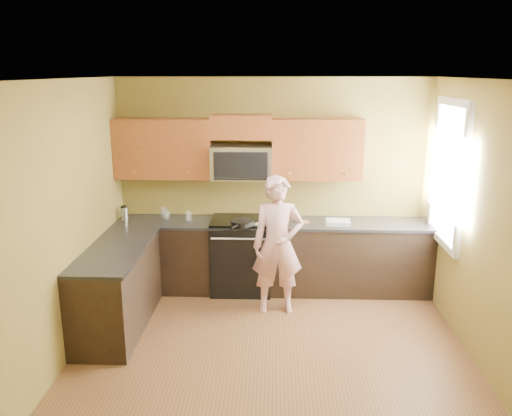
{
  "coord_description": "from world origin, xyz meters",
  "views": [
    {
      "loc": [
        0.02,
        -4.66,
        2.77
      ],
      "look_at": [
        -0.2,
        1.3,
        1.2
      ],
      "focal_mm": 36.63,
      "sensor_mm": 36.0,
      "label": 1
    }
  ],
  "objects_px": {
    "woman": "(278,245)",
    "frying_pan": "(242,225)",
    "stove": "(242,255)",
    "butter_tub": "(271,224)",
    "travel_mug": "(125,220)",
    "microwave": "(242,179)"
  },
  "relations": [
    {
      "from": "microwave",
      "to": "woman",
      "type": "height_order",
      "value": "microwave"
    },
    {
      "from": "woman",
      "to": "frying_pan",
      "type": "bearing_deg",
      "value": 137.0
    },
    {
      "from": "stove",
      "to": "frying_pan",
      "type": "relative_size",
      "value": 1.92
    },
    {
      "from": "butter_tub",
      "to": "stove",
      "type": "bearing_deg",
      "value": 164.59
    },
    {
      "from": "butter_tub",
      "to": "travel_mug",
      "type": "height_order",
      "value": "travel_mug"
    },
    {
      "from": "frying_pan",
      "to": "woman",
      "type": "bearing_deg",
      "value": -17.43
    },
    {
      "from": "microwave",
      "to": "butter_tub",
      "type": "height_order",
      "value": "microwave"
    },
    {
      "from": "stove",
      "to": "butter_tub",
      "type": "height_order",
      "value": "butter_tub"
    },
    {
      "from": "butter_tub",
      "to": "travel_mug",
      "type": "distance_m",
      "value": 1.88
    },
    {
      "from": "microwave",
      "to": "travel_mug",
      "type": "xyz_separation_m",
      "value": [
        -1.5,
        -0.1,
        -0.53
      ]
    },
    {
      "from": "travel_mug",
      "to": "butter_tub",
      "type": "bearing_deg",
      "value": -3.93
    },
    {
      "from": "microwave",
      "to": "frying_pan",
      "type": "distance_m",
      "value": 0.63
    },
    {
      "from": "woman",
      "to": "travel_mug",
      "type": "xyz_separation_m",
      "value": [
        -1.96,
        0.62,
        0.1
      ]
    },
    {
      "from": "stove",
      "to": "butter_tub",
      "type": "bearing_deg",
      "value": -15.41
    },
    {
      "from": "microwave",
      "to": "frying_pan",
      "type": "xyz_separation_m",
      "value": [
        0.03,
        -0.38,
        -0.5
      ]
    },
    {
      "from": "stove",
      "to": "travel_mug",
      "type": "relative_size",
      "value": 5.16
    },
    {
      "from": "frying_pan",
      "to": "butter_tub",
      "type": "relative_size",
      "value": 4.23
    },
    {
      "from": "stove",
      "to": "butter_tub",
      "type": "relative_size",
      "value": 8.13
    },
    {
      "from": "stove",
      "to": "frying_pan",
      "type": "bearing_deg",
      "value": -83.98
    },
    {
      "from": "butter_tub",
      "to": "travel_mug",
      "type": "relative_size",
      "value": 0.63
    },
    {
      "from": "stove",
      "to": "frying_pan",
      "type": "distance_m",
      "value": 0.54
    },
    {
      "from": "frying_pan",
      "to": "butter_tub",
      "type": "height_order",
      "value": "frying_pan"
    }
  ]
}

